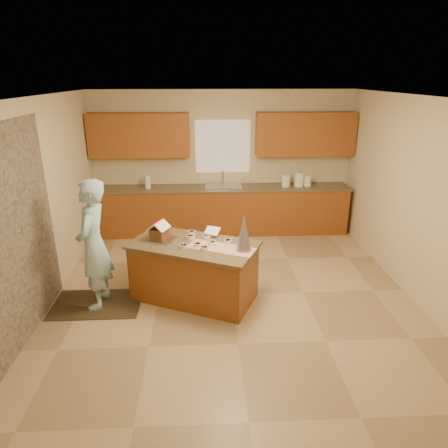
{
  "coord_description": "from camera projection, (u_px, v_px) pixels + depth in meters",
  "views": [
    {
      "loc": [
        -0.36,
        -5.04,
        2.95
      ],
      "look_at": [
        -0.1,
        0.2,
        1.0
      ],
      "focal_mm": 32.28,
      "sensor_mm": 36.0,
      "label": 1
    }
  ],
  "objects": [
    {
      "name": "wall_right",
      "position": [
        418.0,
        201.0,
        5.41
      ],
      "size": [
        5.5,
        5.5,
        0.0
      ],
      "primitive_type": "plane",
      "color": "beige",
      "rests_on": "floor"
    },
    {
      "name": "rug",
      "position": [
        97.0,
        304.0,
        5.5
      ],
      "size": [
        1.18,
        0.77,
        0.01
      ],
      "primitive_type": "cube",
      "color": "black",
      "rests_on": "floor"
    },
    {
      "name": "island_base",
      "position": [
        194.0,
        272.0,
        5.54
      ],
      "size": [
        1.8,
        1.4,
        0.79
      ],
      "primitive_type": "cube",
      "rotation": [
        0.0,
        0.0,
        -0.43
      ],
      "color": "brown",
      "rests_on": "floor"
    },
    {
      "name": "wall_left",
      "position": [
        39.0,
        207.0,
        5.17
      ],
      "size": [
        5.5,
        5.5,
        0.0
      ],
      "primitive_type": "plane",
      "color": "beige",
      "rests_on": "floor"
    },
    {
      "name": "sink",
      "position": [
        223.0,
        189.0,
        7.74
      ],
      "size": [
        0.7,
        0.45,
        0.12
      ],
      "primitive_type": "cube",
      "color": "silver",
      "rests_on": "back_counter_top"
    },
    {
      "name": "paper_towel",
      "position": [
        148.0,
        182.0,
        7.62
      ],
      "size": [
        0.11,
        0.11,
        0.25
      ],
      "primitive_type": "cylinder",
      "color": "white",
      "rests_on": "back_counter_top"
    },
    {
      "name": "canister_c",
      "position": [
        308.0,
        181.0,
        7.77
      ],
      "size": [
        0.14,
        0.14,
        0.2
      ],
      "primitive_type": "cylinder",
      "color": "white",
      "rests_on": "back_counter_top"
    },
    {
      "name": "candy_bowls",
      "position": [
        202.0,
        241.0,
        5.41
      ],
      "size": [
        0.69,
        0.67,
        0.05
      ],
      "color": "#D04124",
      "rests_on": "island_top"
    },
    {
      "name": "tinsel_tree",
      "position": [
        244.0,
        233.0,
        5.11
      ],
      "size": [
        0.26,
        0.26,
        0.49
      ],
      "primitive_type": "cone",
      "rotation": [
        0.0,
        0.0,
        -0.43
      ],
      "color": "#B8B7C4",
      "rests_on": "island_top"
    },
    {
      "name": "boy",
      "position": [
        94.0,
        245.0,
        5.2
      ],
      "size": [
        0.45,
        0.66,
        1.74
      ],
      "primitive_type": "imported",
      "rotation": [
        0.0,
        0.0,
        -1.62
      ],
      "color": "#9FCFE2",
      "rests_on": "rug"
    },
    {
      "name": "wall_front",
      "position": [
        261.0,
        327.0,
        2.71
      ],
      "size": [
        5.5,
        5.5,
        0.0
      ],
      "primitive_type": "plane",
      "color": "beige",
      "rests_on": "floor"
    },
    {
      "name": "floor",
      "position": [
        232.0,
        294.0,
        5.76
      ],
      "size": [
        5.5,
        5.5,
        0.0
      ],
      "primitive_type": "plane",
      "color": "tan",
      "rests_on": "ground"
    },
    {
      "name": "faucet",
      "position": [
        223.0,
        178.0,
        7.85
      ],
      "size": [
        0.03,
        0.03,
        0.28
      ],
      "primitive_type": "cylinder",
      "color": "silver",
      "rests_on": "back_counter_top"
    },
    {
      "name": "baking_tray",
      "position": [
        160.0,
        239.0,
        5.52
      ],
      "size": [
        0.5,
        0.45,
        0.02
      ],
      "primitive_type": "cube",
      "rotation": [
        0.0,
        0.0,
        -0.43
      ],
      "color": "silver",
      "rests_on": "island_top"
    },
    {
      "name": "back_counter_base",
      "position": [
        223.0,
        211.0,
        7.9
      ],
      "size": [
        4.8,
        0.6,
        0.88
      ],
      "primitive_type": "cube",
      "color": "brown",
      "rests_on": "floor"
    },
    {
      "name": "island_top",
      "position": [
        193.0,
        245.0,
        5.4
      ],
      "size": [
        1.89,
        1.49,
        0.04
      ],
      "primitive_type": "cube",
      "rotation": [
        0.0,
        0.0,
        -0.43
      ],
      "color": "brown",
      "rests_on": "island_base"
    },
    {
      "name": "upper_cabinet_right",
      "position": [
        305.0,
        134.0,
        7.57
      ],
      "size": [
        1.85,
        0.35,
        0.8
      ],
      "primitive_type": "cube",
      "color": "#94431F",
      "rests_on": "wall_back"
    },
    {
      "name": "ceiling",
      "position": [
        233.0,
        97.0,
        4.82
      ],
      "size": [
        5.5,
        5.5,
        0.0
      ],
      "primitive_type": "plane",
      "color": "silver",
      "rests_on": "floor"
    },
    {
      "name": "cookbook",
      "position": [
        212.0,
        231.0,
        5.62
      ],
      "size": [
        0.24,
        0.22,
        0.08
      ],
      "primitive_type": "cube",
      "rotation": [
        -1.13,
        0.0,
        -0.43
      ],
      "color": "white",
      "rests_on": "island_top"
    },
    {
      "name": "upper_cabinet_left",
      "position": [
        139.0,
        135.0,
        7.43
      ],
      "size": [
        1.85,
        0.35,
        0.8
      ],
      "primitive_type": "cube",
      "color": "#94431F",
      "rests_on": "wall_back"
    },
    {
      "name": "canister_b",
      "position": [
        299.0,
        179.0,
        7.75
      ],
      "size": [
        0.18,
        0.18,
        0.27
      ],
      "primitive_type": "cylinder",
      "color": "white",
      "rests_on": "back_counter_top"
    },
    {
      "name": "window_curtain",
      "position": [
        223.0,
        147.0,
        7.73
      ],
      "size": [
        1.05,
        0.03,
        1.0
      ],
      "primitive_type": "cube",
      "color": "white",
      "rests_on": "wall_back"
    },
    {
      "name": "stone_accent",
      "position": [
        14.0,
        238.0,
        4.46
      ],
      "size": [
        0.0,
        2.5,
        2.5
      ],
      "primitive_type": "plane",
      "rotation": [
        1.57,
        0.0,
        1.57
      ],
      "color": "gray",
      "rests_on": "wall_left"
    },
    {
      "name": "wall_back",
      "position": [
        223.0,
        162.0,
        7.86
      ],
      "size": [
        5.5,
        5.5,
        0.0
      ],
      "primitive_type": "plane",
      "color": "beige",
      "rests_on": "floor"
    },
    {
      "name": "gingerbread_house",
      "position": [
        159.0,
        232.0,
        5.48
      ],
      "size": [
        0.33,
        0.33,
        0.25
      ],
      "color": "brown",
      "rests_on": "baking_tray"
    },
    {
      "name": "table_runner",
      "position": [
        221.0,
        248.0,
        5.26
      ],
      "size": [
        0.95,
        0.66,
        0.01
      ],
      "primitive_type": "cube",
      "rotation": [
        0.0,
        0.0,
        -0.43
      ],
      "color": "#A00D0B",
      "rests_on": "island_top"
    },
    {
      "name": "back_counter_top",
      "position": [
        223.0,
        188.0,
        7.74
      ],
      "size": [
        4.85,
        0.63,
        0.04
      ],
      "primitive_type": "cube",
      "color": "brown",
      "rests_on": "back_counter_base"
    },
    {
      "name": "canister_a",
      "position": [
        286.0,
        181.0,
        7.75
      ],
      "size": [
        0.16,
        0.16,
        0.22
      ],
      "primitive_type": "cylinder",
      "color": "white",
      "rests_on": "back_counter_top"
    }
  ]
}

